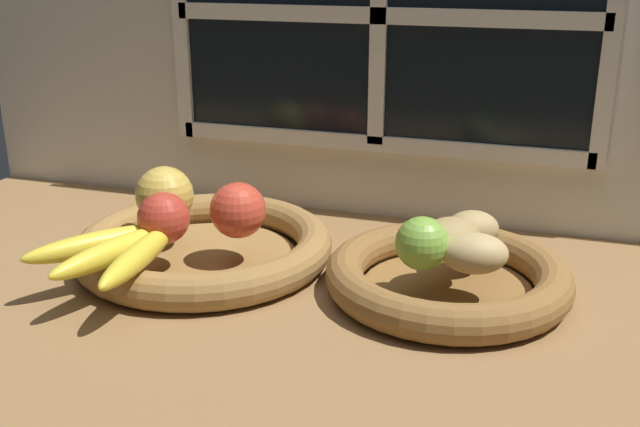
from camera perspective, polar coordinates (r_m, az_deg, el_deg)
name	(u,v)px	position (r cm, az deg, el deg)	size (l,w,h in cm)	color
ground_plane	(321,299)	(95.14, 0.06, -6.48)	(140.00, 90.00, 3.00)	olive
back_wall	(382,36)	(114.84, 4.73, 13.31)	(140.00, 4.60, 55.00)	silver
fruit_bowl_left	(204,246)	(102.58, -8.78, -2.49)	(34.65, 34.65, 4.68)	olive
fruit_bowl_right	(447,277)	(93.45, 9.67, -4.80)	(30.06, 30.06, 4.68)	brown
apple_red_front	(164,218)	(96.76, -11.80, -0.34)	(6.67, 6.67, 6.67)	#B73828
apple_golden_left	(165,195)	(103.71, -11.73, 1.37)	(7.89, 7.89, 7.89)	gold
apple_red_right	(238,210)	(97.15, -6.25, 0.25)	(7.31, 7.31, 7.31)	#CC422D
banana_bunch_front	(120,249)	(93.06, -14.97, -2.62)	(15.86, 20.27, 3.05)	yellow
potato_back	(472,229)	(95.57, 11.47, -1.19)	(6.87, 5.46, 4.75)	tan
potato_large	(450,238)	(91.49, 9.85, -1.88)	(7.64, 5.99, 5.20)	#A38451
potato_small	(474,254)	(88.19, 11.64, -3.00)	(7.85, 5.64, 4.75)	tan
lime_near	(422,243)	(87.96, 7.77, -2.26)	(6.34, 6.34, 6.34)	#7AAD3D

